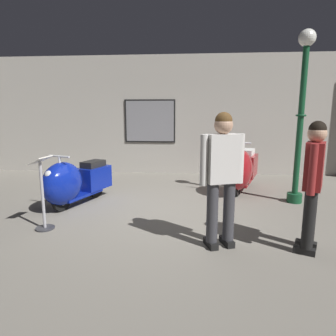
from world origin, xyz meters
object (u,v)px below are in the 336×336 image
object	(u,v)px
scooter_1	(240,169)
lamppost	(302,108)
visitor_1	(313,178)
visitor_0	(222,171)
info_stanchion	(43,199)
scooter_0	(73,182)

from	to	relation	value
scooter_1	lamppost	world-z (taller)	lamppost
lamppost	visitor_1	xyz separation A→B (m)	(-0.52, -2.13, -0.86)
lamppost	visitor_0	xyz separation A→B (m)	(-1.61, -2.09, -0.80)
lamppost	visitor_0	size ratio (longest dim) A/B	1.83
lamppost	visitor_0	bearing A→B (deg)	-127.64
scooter_1	info_stanchion	distance (m)	4.04
scooter_0	visitor_0	bearing A→B (deg)	79.32
scooter_0	visitor_1	bearing A→B (deg)	86.82
scooter_1	lamppost	bearing A→B (deg)	72.62
info_stanchion	visitor_1	bearing A→B (deg)	-6.26
scooter_0	visitor_0	distance (m)	3.02
scooter_0	lamppost	size ratio (longest dim) A/B	0.53
lamppost	visitor_1	world-z (taller)	lamppost
scooter_0	visitor_1	distance (m)	4.00
info_stanchion	scooter_0	bearing A→B (deg)	90.17
visitor_0	scooter_0	bearing A→B (deg)	39.54
lamppost	info_stanchion	world-z (taller)	lamppost
scooter_1	visitor_1	world-z (taller)	visitor_1
scooter_1	info_stanchion	bearing A→B (deg)	-34.17
visitor_0	info_stanchion	bearing A→B (deg)	61.49
visitor_0	info_stanchion	xyz separation A→B (m)	(-2.57, 0.37, -0.54)
scooter_0	info_stanchion	distance (m)	1.12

